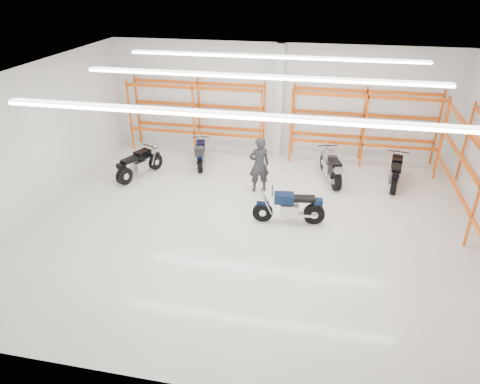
% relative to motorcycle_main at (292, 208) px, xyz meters
% --- Properties ---
extents(ground, '(14.00, 14.00, 0.00)m').
position_rel_motorcycle_main_xyz_m(ground, '(-1.14, -0.31, -0.51)').
color(ground, beige).
rests_on(ground, ground).
extents(room_shell, '(14.02, 12.02, 4.51)m').
position_rel_motorcycle_main_xyz_m(room_shell, '(-1.14, -0.28, 2.77)').
color(room_shell, white).
rests_on(room_shell, ground).
extents(motorcycle_main, '(2.23, 0.74, 1.09)m').
position_rel_motorcycle_main_xyz_m(motorcycle_main, '(0.00, 0.00, 0.00)').
color(motorcycle_main, black).
rests_on(motorcycle_main, ground).
extents(motorcycle_back_a, '(1.10, 2.11, 1.10)m').
position_rel_motorcycle_main_xyz_m(motorcycle_back_a, '(-5.93, 2.08, 0.00)').
color(motorcycle_back_a, black).
rests_on(motorcycle_back_a, ground).
extents(motorcycle_back_b, '(0.87, 2.12, 1.10)m').
position_rel_motorcycle_main_xyz_m(motorcycle_back_b, '(-3.93, 3.53, 0.01)').
color(motorcycle_back_b, black).
rests_on(motorcycle_back_b, ground).
extents(motorcycle_back_c, '(0.97, 2.31, 1.16)m').
position_rel_motorcycle_main_xyz_m(motorcycle_back_c, '(1.13, 3.21, 0.03)').
color(motorcycle_back_c, black).
rests_on(motorcycle_back_c, ground).
extents(motorcycle_back_d, '(0.78, 2.23, 1.10)m').
position_rel_motorcycle_main_xyz_m(motorcycle_back_d, '(3.40, 3.29, 0.00)').
color(motorcycle_back_d, black).
rests_on(motorcycle_back_d, ground).
extents(standing_man, '(0.85, 0.71, 1.98)m').
position_rel_motorcycle_main_xyz_m(standing_man, '(-1.34, 1.93, 0.48)').
color(standing_man, black).
rests_on(standing_man, ground).
extents(structural_column, '(0.32, 0.32, 4.50)m').
position_rel_motorcycle_main_xyz_m(structural_column, '(-1.14, 5.51, 1.74)').
color(structural_column, white).
rests_on(structural_column, ground).
extents(pallet_racking_back_left, '(5.67, 0.87, 3.00)m').
position_rel_motorcycle_main_xyz_m(pallet_racking_back_left, '(-4.54, 5.17, 1.27)').
color(pallet_racking_back_left, '#D54B0C').
rests_on(pallet_racking_back_left, ground).
extents(pallet_racking_back_right, '(5.67, 0.87, 3.00)m').
position_rel_motorcycle_main_xyz_m(pallet_racking_back_right, '(2.26, 5.17, 1.27)').
color(pallet_racking_back_right, '#D54B0C').
rests_on(pallet_racking_back_right, ground).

